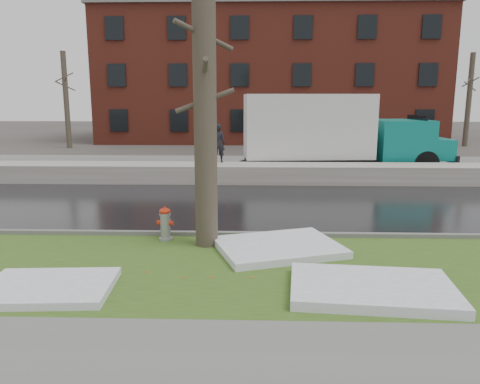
{
  "coord_description": "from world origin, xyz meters",
  "views": [
    {
      "loc": [
        0.95,
        -10.12,
        3.38
      ],
      "look_at": [
        0.56,
        1.73,
        1.0
      ],
      "focal_mm": 35.0,
      "sensor_mm": 36.0,
      "label": 1
    }
  ],
  "objects_px": {
    "fire_hydrant": "(165,222)",
    "worker": "(218,143)",
    "box_truck": "(332,132)",
    "tree": "(205,104)"
  },
  "relations": [
    {
      "from": "box_truck",
      "to": "worker",
      "type": "xyz_separation_m",
      "value": [
        -5.0,
        -1.88,
        -0.34
      ]
    },
    {
      "from": "fire_hydrant",
      "to": "tree",
      "type": "xyz_separation_m",
      "value": [
        1.03,
        -0.32,
        2.78
      ]
    },
    {
      "from": "worker",
      "to": "tree",
      "type": "bearing_deg",
      "value": 95.08
    },
    {
      "from": "fire_hydrant",
      "to": "box_truck",
      "type": "relative_size",
      "value": 0.08
    },
    {
      "from": "box_truck",
      "to": "worker",
      "type": "relative_size",
      "value": 6.74
    },
    {
      "from": "fire_hydrant",
      "to": "box_truck",
      "type": "bearing_deg",
      "value": 71.27
    },
    {
      "from": "worker",
      "to": "box_truck",
      "type": "bearing_deg",
      "value": -157.21
    },
    {
      "from": "fire_hydrant",
      "to": "worker",
      "type": "distance_m",
      "value": 8.78
    },
    {
      "from": "box_truck",
      "to": "tree",
      "type": "bearing_deg",
      "value": -117.26
    },
    {
      "from": "fire_hydrant",
      "to": "worker",
      "type": "relative_size",
      "value": 0.52
    }
  ]
}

